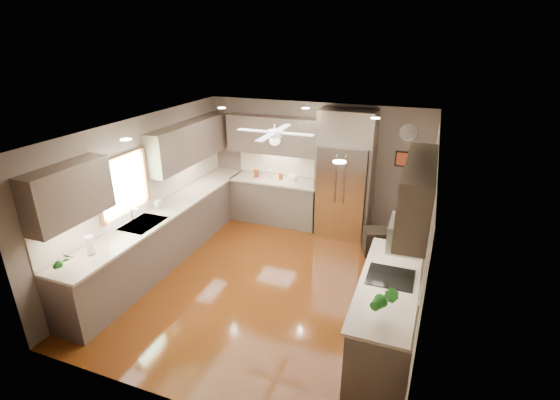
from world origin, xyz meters
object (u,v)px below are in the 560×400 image
Objects in this scene: bowl at (292,180)px; stool at (375,242)px; potted_plant_right at (385,300)px; potted_plant_left at (62,260)px; paper_towel at (90,245)px; canister_c at (270,174)px; microwave at (406,235)px; canister_b at (260,174)px; refrigerator at (344,176)px; canister_d at (281,177)px; canister_a at (256,173)px; soap_bottle at (159,203)px.

bowl is 0.47× the size of stool.
bowl is at bearing 121.94° from potted_plant_right.
paper_towel is at bearing 92.12° from potted_plant_left.
canister_c is 0.31× the size of microwave.
canister_c is 4.38m from potted_plant_left.
paper_towel reaches higher than bowl.
canister_b is 1.78m from refrigerator.
microwave is (0.11, 0.90, 0.36)m from potted_plant_right.
microwave is 2.03× the size of paper_towel.
refrigerator is (1.57, -0.08, 0.16)m from canister_c.
paper_towel is at bearing -138.09° from stool.
potted_plant_right is 0.14× the size of refrigerator.
canister_c is 0.34× the size of stool.
canister_d is 0.25m from bowl.
microwave is at bearing -40.65° from canister_a.
canister_d is at bearing -1.39° from canister_c.
canister_b is 0.40× the size of potted_plant_right.
soap_bottle is at bearing 170.98° from microwave.
stool is at bearing -14.67° from canister_b.
canister_c is (0.29, 0.05, 0.01)m from canister_a.
canister_d is at bearing 133.62° from microwave.
potted_plant_right is 3.88m from paper_towel.
soap_bottle is 0.56× the size of potted_plant_right.
soap_bottle is at bearing -113.28° from canister_a.
canister_d is at bearing 6.82° from canister_b.
canister_b is 0.52× the size of paper_towel.
microwave reaches higher than paper_towel.
canister_a reaches higher than canister_b.
refrigerator reaches higher than bowl.
paper_towel is at bearing -86.56° from soap_bottle.
bowl is at bearing 69.68° from potted_plant_left.
canister_b is at bearing -173.18° from canister_d.
canister_a is 1.29× the size of canister_d.
canister_b is 0.60× the size of bowl.
canister_a is 0.09m from canister_b.
paper_towel is at bearing -103.48° from canister_b.
canister_c reaches higher than canister_a.
microwave reaches higher than bowl.
refrigerator is at bearing 57.62° from potted_plant_left.
potted_plant_left reaches higher than paper_towel.
potted_plant_left is at bearing -107.22° from canister_d.
canister_d is 0.39× the size of potted_plant_left.
bowl is at bearing 51.61° from soap_bottle.
canister_a is at bearing 165.74° from stool.
paper_towel is (-0.80, -3.73, 0.06)m from canister_a.
canister_d is 2.33m from stool.
potted_plant_left is (-1.32, -4.24, 0.10)m from canister_d.
soap_bottle reaches higher than canister_a.
canister_d is 0.55× the size of bowl.
bowl is 2.09m from stool.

